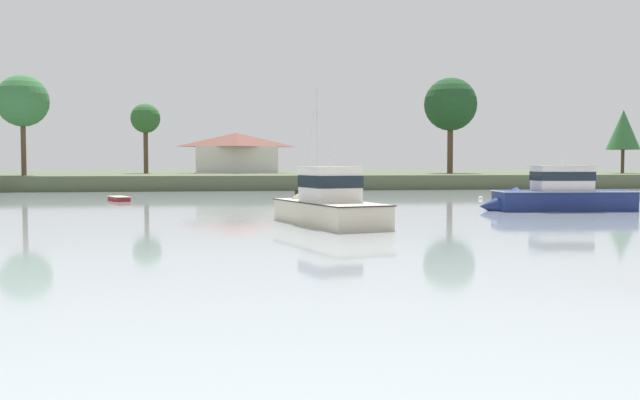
# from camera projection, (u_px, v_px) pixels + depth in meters

# --- Properties ---
(far_shore_bank) EXTENTS (223.24, 55.89, 1.71)m
(far_shore_bank) POSITION_uv_depth(u_px,v_px,m) (315.00, 178.00, 107.95)
(far_shore_bank) COLOR #4C563D
(far_shore_bank) RESTS_ON ground
(cruiser_navy) EXTENTS (10.35, 3.78, 5.64)m
(cruiser_navy) POSITION_uv_depth(u_px,v_px,m) (551.00, 200.00, 45.85)
(cruiser_navy) COLOR navy
(cruiser_navy) RESTS_ON ground
(cruiser_cream) EXTENTS (5.23, 9.85, 5.48)m
(cruiser_cream) POSITION_uv_depth(u_px,v_px,m) (322.00, 211.00, 36.03)
(cruiser_cream) COLOR beige
(cruiser_cream) RESTS_ON ground
(dinghy_maroon) EXTENTS (2.23, 3.02, 0.53)m
(dinghy_maroon) POSITION_uv_depth(u_px,v_px,m) (119.00, 199.00, 57.53)
(dinghy_maroon) COLOR maroon
(dinghy_maroon) RESTS_ON ground
(sailboat_black) EXTENTS (3.78, 6.41, 10.25)m
(sailboat_black) POSITION_uv_depth(u_px,v_px,m) (320.00, 197.00, 60.42)
(sailboat_black) COLOR black
(sailboat_black) RESTS_ON ground
(mooring_buoy_white) EXTENTS (0.39, 0.39, 0.44)m
(mooring_buoy_white) POSITION_uv_depth(u_px,v_px,m) (481.00, 198.00, 60.88)
(mooring_buoy_white) COLOR white
(mooring_buoy_white) RESTS_ON ground
(shore_tree_far_right) EXTENTS (4.59, 4.59, 8.98)m
(shore_tree_far_right) POSITION_uv_depth(u_px,v_px,m) (623.00, 130.00, 98.45)
(shore_tree_far_right) COLOR brown
(shore_tree_far_right) RESTS_ON far_shore_bank
(shore_tree_center) EXTENTS (4.14, 4.14, 9.83)m
(shore_tree_center) POSITION_uv_depth(u_px,v_px,m) (145.00, 119.00, 97.95)
(shore_tree_center) COLOR brown
(shore_tree_center) RESTS_ON far_shore_bank
(shore_tree_right) EXTENTS (5.95, 5.95, 11.61)m
(shore_tree_right) POSITION_uv_depth(u_px,v_px,m) (22.00, 101.00, 80.45)
(shore_tree_right) COLOR brown
(shore_tree_right) RESTS_ON far_shore_bank
(shore_tree_inland_a) EXTENTS (7.50, 7.50, 13.55)m
(shore_tree_inland_a) POSITION_uv_depth(u_px,v_px,m) (451.00, 105.00, 98.74)
(shore_tree_inland_a) COLOR brown
(shore_tree_inland_a) RESTS_ON far_shore_bank
(cottage_near_water) EXTENTS (12.50, 7.28, 5.85)m
(cottage_near_water) POSITION_uv_depth(u_px,v_px,m) (236.00, 152.00, 101.39)
(cottage_near_water) COLOR silver
(cottage_near_water) RESTS_ON far_shore_bank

